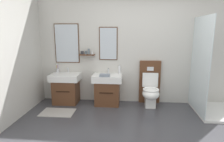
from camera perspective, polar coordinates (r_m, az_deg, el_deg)
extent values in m
cube|color=beige|center=(4.47, 7.58, 7.73)|extent=(4.81, 0.12, 2.70)
cube|color=#4C301E|center=(4.64, -13.32, 8.01)|extent=(0.58, 0.02, 0.91)
cube|color=silver|center=(4.63, -13.36, 8.00)|extent=(0.54, 0.01, 0.87)
cube|color=#4C301E|center=(4.43, -1.11, 8.16)|extent=(0.42, 0.02, 0.76)
cube|color=silver|center=(4.42, -1.13, 8.15)|extent=(0.38, 0.01, 0.72)
cube|color=#56331E|center=(4.46, -7.48, 4.82)|extent=(0.36, 0.14, 0.02)
cylinder|color=#333338|center=(4.47, -8.90, 5.44)|extent=(0.07, 0.07, 0.08)
cylinder|color=slate|center=(4.46, -7.78, 5.47)|extent=(0.06, 0.06, 0.08)
cylinder|color=slate|center=(4.43, -6.95, 5.79)|extent=(0.05, 0.05, 0.13)
cone|color=silver|center=(4.44, -6.00, 5.55)|extent=(0.06, 0.06, 0.09)
cube|color=#9E9993|center=(4.21, -15.92, -11.81)|extent=(0.68, 0.44, 0.01)
cube|color=#56331E|center=(4.65, -13.46, -5.91)|extent=(0.54, 0.47, 0.55)
cube|color=black|center=(4.41, -14.49, -6.03)|extent=(0.30, 0.01, 0.02)
cube|color=white|center=(4.56, -13.67, -1.75)|extent=(0.66, 0.50, 0.15)
cube|color=silver|center=(4.51, -13.83, -1.11)|extent=(0.41, 0.28, 0.03)
cylinder|color=silver|center=(4.71, -12.97, 0.34)|extent=(0.03, 0.03, 0.11)
cylinder|color=silver|center=(4.65, -13.21, 0.78)|extent=(0.02, 0.11, 0.02)
cube|color=#56331E|center=(4.44, -1.35, -6.43)|extent=(0.54, 0.47, 0.55)
cube|color=black|center=(4.19, -1.73, -6.60)|extent=(0.30, 0.01, 0.02)
cube|color=white|center=(4.34, -1.37, -2.08)|extent=(0.66, 0.50, 0.15)
cube|color=silver|center=(4.30, -1.42, -1.41)|extent=(0.41, 0.28, 0.03)
cylinder|color=silver|center=(4.51, -1.09, 0.12)|extent=(0.03, 0.03, 0.11)
cylinder|color=silver|center=(4.44, -1.17, 0.59)|extent=(0.02, 0.11, 0.02)
cube|color=#56331E|center=(4.56, 11.14, -3.17)|extent=(0.48, 0.10, 1.00)
cube|color=silver|center=(4.44, 11.37, 0.65)|extent=(0.15, 0.01, 0.09)
cube|color=white|center=(4.41, 11.31, -8.21)|extent=(0.22, 0.30, 0.34)
ellipsoid|color=white|center=(4.28, 11.51, -6.69)|extent=(0.37, 0.46, 0.24)
torus|color=white|center=(4.25, 11.56, -5.47)|extent=(0.35, 0.35, 0.04)
cube|color=white|center=(4.42, 11.34, -2.65)|extent=(0.35, 0.03, 0.33)
cylinder|color=silver|center=(4.77, -15.94, 0.23)|extent=(0.07, 0.07, 0.09)
cylinder|color=purple|center=(4.75, -15.81, 0.93)|extent=(0.03, 0.03, 0.17)
cube|color=white|center=(4.75, -15.97, 1.99)|extent=(0.02, 0.02, 0.03)
cylinder|color=yellow|center=(4.77, -16.15, 0.90)|extent=(0.01, 0.02, 0.17)
cube|color=white|center=(4.75, -16.22, 1.89)|extent=(0.01, 0.02, 0.03)
cylinder|color=white|center=(4.46, 2.21, 0.38)|extent=(0.06, 0.06, 0.17)
cylinder|color=silver|center=(4.44, 2.22, 1.67)|extent=(0.02, 0.02, 0.04)
cube|color=gray|center=(4.18, -2.16, -1.28)|extent=(0.22, 0.16, 0.04)
cube|color=white|center=(4.64, 29.60, -10.47)|extent=(1.01, 1.03, 0.05)
cube|color=silver|center=(4.19, 24.68, 1.66)|extent=(0.02, 1.03, 1.90)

